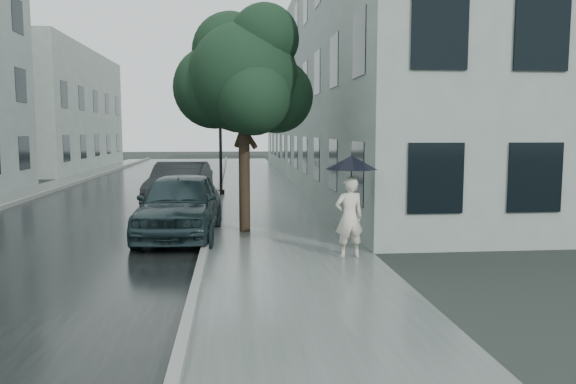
{
  "coord_description": "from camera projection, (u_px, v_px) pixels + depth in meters",
  "views": [
    {
      "loc": [
        -0.95,
        -9.94,
        2.6
      ],
      "look_at": [
        0.21,
        1.85,
        1.3
      ],
      "focal_mm": 35.0,
      "sensor_mm": 36.0,
      "label": 1
    }
  ],
  "objects": [
    {
      "name": "ground",
      "position": [
        287.0,
        274.0,
        10.21
      ],
      "size": [
        120.0,
        120.0,
        0.0
      ],
      "primitive_type": "plane",
      "color": "black",
      "rests_on": "ground"
    },
    {
      "name": "sidewalk",
      "position": [
        264.0,
        197.0,
        22.11
      ],
      "size": [
        3.5,
        60.0,
        0.01
      ],
      "primitive_type": "cube",
      "color": "slate",
      "rests_on": "ground"
    },
    {
      "name": "kerb_near",
      "position": [
        217.0,
        195.0,
        21.92
      ],
      "size": [
        0.15,
        60.0,
        0.15
      ],
      "primitive_type": "cube",
      "color": "slate",
      "rests_on": "ground"
    },
    {
      "name": "asphalt_road",
      "position": [
        126.0,
        198.0,
        21.59
      ],
      "size": [
        6.85,
        60.0,
        0.0
      ],
      "primitive_type": "cube",
      "color": "black",
      "rests_on": "ground"
    },
    {
      "name": "kerb_far",
      "position": [
        32.0,
        197.0,
        21.24
      ],
      "size": [
        0.15,
        60.0,
        0.15
      ],
      "primitive_type": "cube",
      "color": "slate",
      "rests_on": "ground"
    },
    {
      "name": "sidewalk_far",
      "position": [
        6.0,
        200.0,
        21.16
      ],
      "size": [
        1.7,
        60.0,
        0.01
      ],
      "primitive_type": "cube",
      "color": "#4C5451",
      "rests_on": "ground"
    },
    {
      "name": "building_near",
      "position": [
        355.0,
        94.0,
        29.54
      ],
      "size": [
        7.02,
        36.0,
        9.0
      ],
      "color": "#8D9A93",
      "rests_on": "ground"
    },
    {
      "name": "building_far_b",
      "position": [
        43.0,
        110.0,
        38.12
      ],
      "size": [
        7.02,
        18.0,
        8.0
      ],
      "color": "#8D9A93",
      "rests_on": "ground"
    },
    {
      "name": "pedestrian",
      "position": [
        349.0,
        217.0,
        11.46
      ],
      "size": [
        0.67,
        0.5,
        1.66
      ],
      "primitive_type": "imported",
      "rotation": [
        0.0,
        0.0,
        3.33
      ],
      "color": "beige",
      "rests_on": "sidewalk"
    },
    {
      "name": "umbrella",
      "position": [
        351.0,
        162.0,
        11.34
      ],
      "size": [
        1.19,
        1.19,
        1.21
      ],
      "rotation": [
        0.0,
        0.0,
        -0.11
      ],
      "color": "black",
      "rests_on": "ground"
    },
    {
      "name": "street_tree",
      "position": [
        243.0,
        77.0,
        14.23
      ],
      "size": [
        3.63,
        3.3,
        5.73
      ],
      "color": "#332619",
      "rests_on": "ground"
    },
    {
      "name": "lamp_post",
      "position": [
        217.0,
        116.0,
        22.57
      ],
      "size": [
        0.82,
        0.48,
        5.6
      ],
      "rotation": [
        0.0,
        0.0,
        -0.33
      ],
      "color": "black",
      "rests_on": "ground"
    },
    {
      "name": "car_near",
      "position": [
        180.0,
        204.0,
        13.81
      ],
      "size": [
        2.06,
        4.7,
        1.58
      ],
      "primitive_type": "imported",
      "rotation": [
        0.0,
        0.0,
        -0.04
      ],
      "color": "#1B2A2E",
      "rests_on": "ground"
    },
    {
      "name": "car_far",
      "position": [
        180.0,
        185.0,
        19.04
      ],
      "size": [
        2.06,
        4.78,
        1.53
      ],
      "primitive_type": "imported",
      "rotation": [
        0.0,
        0.0,
        -0.1
      ],
      "color": "#232528",
      "rests_on": "ground"
    }
  ]
}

